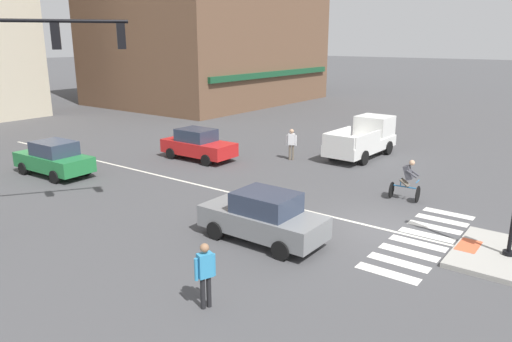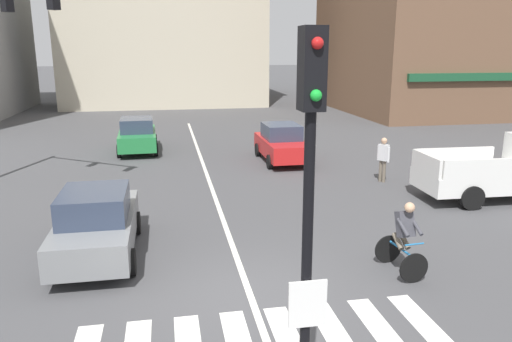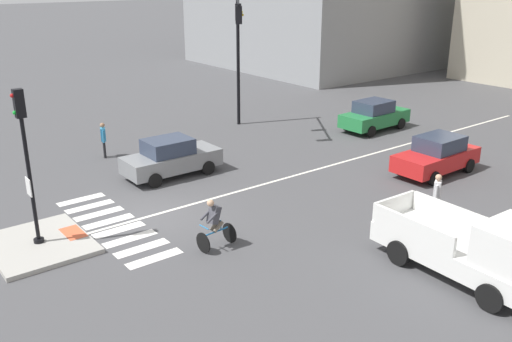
{
  "view_description": "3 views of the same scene",
  "coord_description": "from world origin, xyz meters",
  "px_view_note": "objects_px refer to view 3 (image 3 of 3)",
  "views": [
    {
      "loc": [
        -14.82,
        -5.78,
        6.28
      ],
      "look_at": [
        -1.31,
        4.29,
        1.63
      ],
      "focal_mm": 33.83,
      "sensor_mm": 36.0,
      "label": 1
    },
    {
      "loc": [
        -1.47,
        -8.79,
        4.79
      ],
      "look_at": [
        1.17,
        5.38,
        1.21
      ],
      "focal_mm": 34.28,
      "sensor_mm": 36.0,
      "label": 2
    },
    {
      "loc": [
        16.74,
        -8.26,
        8.19
      ],
      "look_at": [
        1.12,
        3.83,
        1.15
      ],
      "focal_mm": 39.26,
      "sensor_mm": 36.0,
      "label": 3
    }
  ],
  "objects_px": {
    "cyclist": "(215,223)",
    "car_green_westbound_distant": "(374,115)",
    "pedestrian_at_curb_left": "(103,137)",
    "traffic_light_mast": "(238,40)",
    "car_red_eastbound_far": "(437,155)",
    "pickup_truck_white_cross_right": "(477,250)",
    "pedestrian_waiting_far_side": "(437,193)",
    "signal_pole": "(26,154)",
    "car_grey_westbound_near": "(171,157)"
  },
  "relations": [
    {
      "from": "car_red_eastbound_far",
      "to": "car_green_westbound_distant",
      "type": "distance_m",
      "value": 7.15
    },
    {
      "from": "car_red_eastbound_far",
      "to": "traffic_light_mast",
      "type": "bearing_deg",
      "value": -165.89
    },
    {
      "from": "pedestrian_waiting_far_side",
      "to": "signal_pole",
      "type": "bearing_deg",
      "value": -118.75
    },
    {
      "from": "pedestrian_at_curb_left",
      "to": "traffic_light_mast",
      "type": "bearing_deg",
      "value": 89.3
    },
    {
      "from": "car_grey_westbound_near",
      "to": "car_red_eastbound_far",
      "type": "height_order",
      "value": "same"
    },
    {
      "from": "car_grey_westbound_near",
      "to": "pedestrian_at_curb_left",
      "type": "bearing_deg",
      "value": -163.07
    },
    {
      "from": "traffic_light_mast",
      "to": "cyclist",
      "type": "xyz_separation_m",
      "value": [
        10.64,
        -8.7,
        -3.99
      ]
    },
    {
      "from": "cyclist",
      "to": "pedestrian_at_curb_left",
      "type": "xyz_separation_m",
      "value": [
        -10.73,
        1.0,
        0.11
      ]
    },
    {
      "from": "car_green_westbound_distant",
      "to": "pedestrian_waiting_far_side",
      "type": "xyz_separation_m",
      "value": [
        9.21,
        -7.39,
        0.17
      ]
    },
    {
      "from": "car_red_eastbound_far",
      "to": "car_green_westbound_distant",
      "type": "height_order",
      "value": "same"
    },
    {
      "from": "signal_pole",
      "to": "car_green_westbound_distant",
      "type": "xyz_separation_m",
      "value": [
        -2.82,
        19.03,
        -2.27
      ]
    },
    {
      "from": "pedestrian_waiting_far_side",
      "to": "car_grey_westbound_near",
      "type": "bearing_deg",
      "value": -152.12
    },
    {
      "from": "pedestrian_at_curb_left",
      "to": "pedestrian_waiting_far_side",
      "type": "relative_size",
      "value": 1.0
    },
    {
      "from": "car_red_eastbound_far",
      "to": "pedestrian_at_curb_left",
      "type": "bearing_deg",
      "value": -136.03
    },
    {
      "from": "car_green_westbound_distant",
      "to": "pedestrian_at_curb_left",
      "type": "distance_m",
      "value": 14.38
    },
    {
      "from": "car_red_eastbound_far",
      "to": "pedestrian_at_curb_left",
      "type": "height_order",
      "value": "pedestrian_at_curb_left"
    },
    {
      "from": "pickup_truck_white_cross_right",
      "to": "cyclist",
      "type": "relative_size",
      "value": 3.07
    },
    {
      "from": "car_red_eastbound_far",
      "to": "pedestrian_waiting_far_side",
      "type": "bearing_deg",
      "value": -54.9
    },
    {
      "from": "car_green_westbound_distant",
      "to": "pedestrian_at_curb_left",
      "type": "bearing_deg",
      "value": -107.88
    },
    {
      "from": "car_grey_westbound_near",
      "to": "signal_pole",
      "type": "bearing_deg",
      "value": -64.25
    },
    {
      "from": "signal_pole",
      "to": "car_green_westbound_distant",
      "type": "distance_m",
      "value": 19.37
    },
    {
      "from": "cyclist",
      "to": "car_green_westbound_distant",
      "type": "bearing_deg",
      "value": 113.28
    },
    {
      "from": "signal_pole",
      "to": "traffic_light_mast",
      "type": "xyz_separation_m",
      "value": [
        -7.14,
        13.04,
        1.78
      ]
    },
    {
      "from": "cyclist",
      "to": "pedestrian_waiting_far_side",
      "type": "relative_size",
      "value": 1.01
    },
    {
      "from": "signal_pole",
      "to": "traffic_light_mast",
      "type": "height_order",
      "value": "traffic_light_mast"
    },
    {
      "from": "cyclist",
      "to": "pedestrian_waiting_far_side",
      "type": "bearing_deg",
      "value": 68.39
    },
    {
      "from": "car_green_westbound_distant",
      "to": "pickup_truck_white_cross_right",
      "type": "distance_m",
      "value": 16.01
    },
    {
      "from": "signal_pole",
      "to": "cyclist",
      "type": "height_order",
      "value": "signal_pole"
    },
    {
      "from": "traffic_light_mast",
      "to": "car_green_westbound_distant",
      "type": "bearing_deg",
      "value": 54.19
    },
    {
      "from": "car_grey_westbound_near",
      "to": "car_green_westbound_distant",
      "type": "bearing_deg",
      "value": 88.38
    },
    {
      "from": "car_grey_westbound_near",
      "to": "pedestrian_waiting_far_side",
      "type": "xyz_separation_m",
      "value": [
        9.56,
        5.06,
        0.17
      ]
    },
    {
      "from": "car_red_eastbound_far",
      "to": "car_green_westbound_distant",
      "type": "bearing_deg",
      "value": 152.45
    },
    {
      "from": "car_grey_westbound_near",
      "to": "car_green_westbound_distant",
      "type": "height_order",
      "value": "same"
    },
    {
      "from": "pedestrian_at_curb_left",
      "to": "pedestrian_waiting_far_side",
      "type": "xyz_separation_m",
      "value": [
        13.63,
        6.3,
        0.0
      ]
    },
    {
      "from": "traffic_light_mast",
      "to": "cyclist",
      "type": "height_order",
      "value": "traffic_light_mast"
    },
    {
      "from": "signal_pole",
      "to": "pedestrian_at_curb_left",
      "type": "relative_size",
      "value": 2.92
    },
    {
      "from": "traffic_light_mast",
      "to": "pedestrian_waiting_far_side",
      "type": "bearing_deg",
      "value": -5.91
    },
    {
      "from": "pickup_truck_white_cross_right",
      "to": "car_red_eastbound_far",
      "type": "bearing_deg",
      "value": 131.78
    },
    {
      "from": "car_grey_westbound_near",
      "to": "pickup_truck_white_cross_right",
      "type": "distance_m",
      "value": 12.98
    },
    {
      "from": "traffic_light_mast",
      "to": "car_red_eastbound_far",
      "type": "bearing_deg",
      "value": 14.11
    },
    {
      "from": "traffic_light_mast",
      "to": "car_grey_westbound_near",
      "type": "xyz_separation_m",
      "value": [
        3.97,
        -6.46,
        -4.05
      ]
    },
    {
      "from": "car_green_westbound_distant",
      "to": "pedestrian_waiting_far_side",
      "type": "height_order",
      "value": "pedestrian_waiting_far_side"
    },
    {
      "from": "car_red_eastbound_far",
      "to": "pickup_truck_white_cross_right",
      "type": "distance_m",
      "value": 9.12
    },
    {
      "from": "car_grey_westbound_near",
      "to": "pedestrian_waiting_far_side",
      "type": "height_order",
      "value": "pedestrian_waiting_far_side"
    },
    {
      "from": "cyclist",
      "to": "pedestrian_at_curb_left",
      "type": "height_order",
      "value": "cyclist"
    },
    {
      "from": "traffic_light_mast",
      "to": "pickup_truck_white_cross_right",
      "type": "height_order",
      "value": "traffic_light_mast"
    },
    {
      "from": "traffic_light_mast",
      "to": "car_red_eastbound_far",
      "type": "relative_size",
      "value": 1.71
    },
    {
      "from": "car_grey_westbound_near",
      "to": "pedestrian_waiting_far_side",
      "type": "relative_size",
      "value": 2.46
    },
    {
      "from": "signal_pole",
      "to": "pickup_truck_white_cross_right",
      "type": "height_order",
      "value": "signal_pole"
    },
    {
      "from": "traffic_light_mast",
      "to": "car_green_westbound_distant",
      "type": "xyz_separation_m",
      "value": [
        4.32,
        5.99,
        -4.05
      ]
    }
  ]
}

